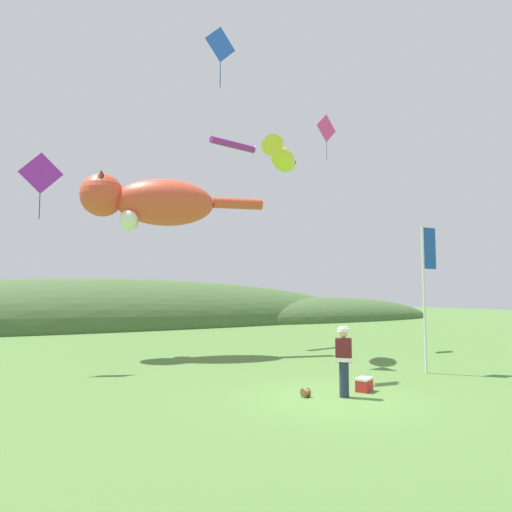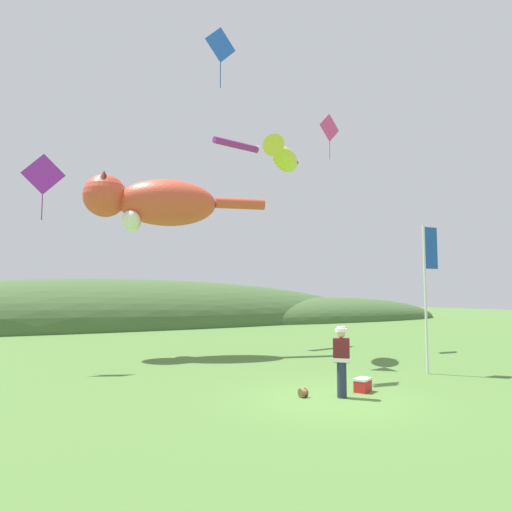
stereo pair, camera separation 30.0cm
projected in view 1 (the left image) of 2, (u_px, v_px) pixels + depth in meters
name	position (u px, v px, depth m)	size (l,w,h in m)	color
ground_plane	(335.00, 399.00, 11.31)	(120.00, 120.00, 0.00)	#517A38
distant_hill_ridge	(149.00, 325.00, 36.90)	(58.09, 12.27, 7.47)	#426033
festival_attendant	(344.00, 359.00, 11.58)	(0.48, 0.48, 1.77)	#232D47
kite_spool	(306.00, 393.00, 11.52)	(0.17, 0.23, 0.23)	olive
picnic_cooler	(364.00, 384.00, 12.20)	(0.58, 0.50, 0.36)	red
festival_banner_pole	(427.00, 276.00, 15.26)	(0.66, 0.08, 4.88)	silver
kite_giant_cat	(152.00, 202.00, 19.53)	(7.59, 3.28, 2.37)	#E04C33
kite_fish_windsock	(282.00, 157.00, 19.07)	(2.95, 2.97, 1.01)	yellow
kite_tube_streamer	(234.00, 145.00, 24.09)	(2.82, 0.83, 0.44)	#8C268C
kite_diamond_violet	(41.00, 173.00, 16.07)	(1.46, 0.33, 2.39)	purple
kite_diamond_pink	(326.00, 128.00, 22.85)	(1.42, 0.30, 2.35)	#E53F8C
kite_diamond_blue	(220.00, 45.00, 15.88)	(1.27, 0.26, 2.19)	blue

